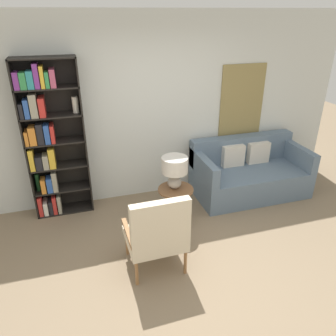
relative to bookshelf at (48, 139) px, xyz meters
name	(u,v)px	position (x,y,z in m)	size (l,w,h in m)	color
ground_plane	(188,279)	(1.34, -1.84, -1.12)	(14.00, 14.00, 0.00)	#847056
wall_back	(144,111)	(1.37, 0.19, 0.23)	(6.40, 0.08, 2.70)	silver
bookshelf	(48,139)	(0.00, 0.00, 0.00)	(0.78, 0.30, 2.17)	black
armchair	(158,232)	(1.06, -1.62, -0.59)	(0.64, 0.60, 0.98)	olive
couch	(248,173)	(2.93, -0.28, -0.80)	(1.74, 0.91, 0.86)	slate
side_table	(176,193)	(1.54, -0.76, -0.66)	(0.48, 0.48, 0.53)	brown
table_lamp	(175,168)	(1.53, -0.74, -0.30)	(0.35, 0.35, 0.44)	#A59E93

